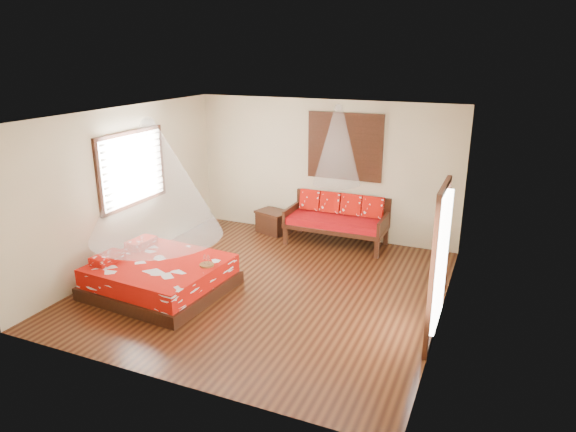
{
  "coord_description": "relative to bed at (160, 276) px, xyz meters",
  "views": [
    {
      "loc": [
        3.34,
        -6.91,
        3.72
      ],
      "look_at": [
        0.23,
        0.34,
        1.15
      ],
      "focal_mm": 32.0,
      "sensor_mm": 36.0,
      "label": 1
    }
  ],
  "objects": [
    {
      "name": "glazed_door",
      "position": [
        4.23,
        0.2,
        0.82
      ],
      "size": [
        0.08,
        1.02,
        2.16
      ],
      "color": "black",
      "rests_on": "floor"
    },
    {
      "name": "storage_chest",
      "position": [
        0.51,
        3.25,
        -0.01
      ],
      "size": [
        0.8,
        0.68,
        0.47
      ],
      "rotation": [
        0.0,
        0.0,
        -0.32
      ],
      "color": "black",
      "rests_on": "floor"
    },
    {
      "name": "mosquito_net_main",
      "position": [
        0.02,
        -0.0,
        1.6
      ],
      "size": [
        2.05,
        2.05,
        1.8
      ],
      "primitive_type": "cone",
      "color": "white",
      "rests_on": "ceiling"
    },
    {
      "name": "room",
      "position": [
        1.52,
        0.8,
        1.15
      ],
      "size": [
        5.54,
        5.54,
        2.84
      ],
      "color": "black",
      "rests_on": "ground"
    },
    {
      "name": "bed",
      "position": [
        0.0,
        0.0,
        0.0
      ],
      "size": [
        2.13,
        1.95,
        0.63
      ],
      "rotation": [
        0.0,
        0.0,
        -0.08
      ],
      "color": "black",
      "rests_on": "floor"
    },
    {
      "name": "daybed",
      "position": [
        1.95,
        3.19,
        0.27
      ],
      "size": [
        1.97,
        0.88,
        0.98
      ],
      "color": "black",
      "rests_on": "floor"
    },
    {
      "name": "shutter_panel",
      "position": [
        1.95,
        3.51,
        1.65
      ],
      "size": [
        1.52,
        0.06,
        1.32
      ],
      "color": "black",
      "rests_on": "wall_back"
    },
    {
      "name": "window_left",
      "position": [
        -1.19,
        1.0,
        1.45
      ],
      "size": [
        0.1,
        1.74,
        1.34
      ],
      "color": "black",
      "rests_on": "wall_left"
    },
    {
      "name": "wine_tray",
      "position": [
        0.79,
        0.17,
        0.3
      ],
      "size": [
        0.23,
        0.23,
        0.19
      ],
      "rotation": [
        0.0,
        0.0,
        -0.02
      ],
      "color": "brown",
      "rests_on": "bed"
    },
    {
      "name": "mosquito_net_daybed",
      "position": [
        1.95,
        3.05,
        1.75
      ],
      "size": [
        0.91,
        0.91,
        1.5
      ],
      "primitive_type": "cone",
      "color": "white",
      "rests_on": "ceiling"
    }
  ]
}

